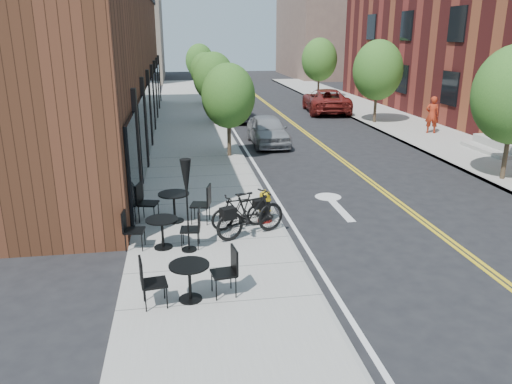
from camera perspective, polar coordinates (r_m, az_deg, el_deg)
ground at (r=12.79m, az=3.90°, el=-5.54°), size 120.00×120.00×0.00m
sidewalk_near at (r=22.03m, az=-6.96°, el=4.49°), size 4.00×70.00×0.12m
sidewalk_far at (r=25.41m, az=21.30°, el=5.17°), size 4.00×70.00×0.12m
building_near at (r=25.78m, az=-17.95°, el=13.43°), size 5.00×28.00×7.00m
bg_building_left at (r=59.69m, az=-14.71°, el=17.08°), size 8.00×14.00×10.00m
bg_building_right at (r=64.23m, az=8.40°, el=18.35°), size 10.00×16.00×12.00m
tree_near_a at (r=20.70m, az=-3.17°, el=10.91°), size 2.20×2.20×3.81m
tree_near_b at (r=28.62m, az=-4.87°, el=12.96°), size 2.30×2.30×3.98m
tree_near_c at (r=36.59m, az=-5.82°, el=13.65°), size 2.10×2.10×3.67m
tree_near_d at (r=44.55m, az=-6.46°, el=14.67°), size 2.40×2.40×4.11m
tree_far_b at (r=29.74m, az=13.75°, el=13.37°), size 2.80×2.80×4.62m
tree_far_c at (r=41.08m, az=7.25°, el=14.77°), size 2.80×2.80×4.62m
fire_hydrant at (r=13.54m, az=1.02°, el=-1.67°), size 0.50×0.50×0.90m
bicycle_left at (r=13.06m, az=-1.83°, el=-2.17°), size 1.66×0.83×0.96m
bicycle_right at (r=12.52m, az=-0.61°, el=-2.50°), size 2.04×1.32×1.19m
bistro_set_a at (r=9.71m, az=-7.60°, el=-9.58°), size 1.84×0.88×0.97m
bistro_set_b at (r=12.07m, az=-10.66°, el=-4.17°), size 1.80×0.84×0.96m
bistro_set_c at (r=13.68m, az=-9.34°, el=-1.26°), size 2.00×1.01×1.05m
patio_umbrella at (r=11.46m, az=-7.96°, el=0.68°), size 0.36×0.36×2.22m
parked_car_a at (r=23.65m, az=1.36°, el=7.09°), size 1.65×4.07×1.38m
parked_car_b at (r=30.57m, az=-2.35°, el=9.58°), size 2.07×4.64×1.48m
parked_car_c at (r=37.17m, az=-3.57°, el=11.07°), size 2.51×5.55×1.58m
parked_car_far at (r=33.94m, az=7.98°, el=10.30°), size 3.24×5.90×1.57m
pedestrian at (r=27.37m, az=19.49°, el=8.32°), size 0.79×0.63×1.88m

